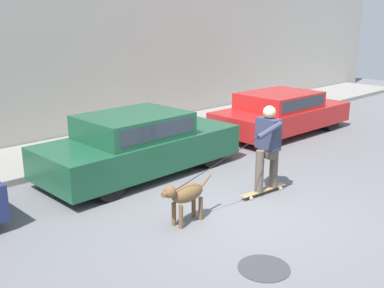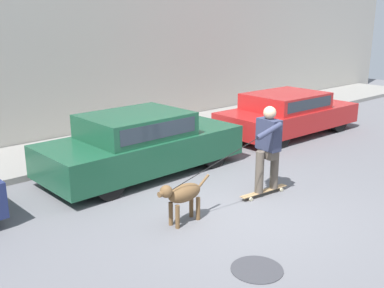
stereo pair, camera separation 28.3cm
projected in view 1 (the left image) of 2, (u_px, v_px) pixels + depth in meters
name	position (u px, v px, depth m)	size (l,w,h in m)	color
ground_plane	(243.00, 209.00, 7.69)	(36.00, 36.00, 0.00)	slate
back_wall	(55.00, 40.00, 11.36)	(32.00, 0.30, 5.23)	#ADA89E
sidewalk_curb	(89.00, 147.00, 11.13)	(30.00, 2.32, 0.13)	gray
parked_car_1	(139.00, 145.00, 9.29)	(4.33, 1.84, 1.30)	black
parked_car_2	(281.00, 113.00, 12.61)	(4.29, 1.88, 1.18)	black
dog	(185.00, 195.00, 7.04)	(1.07, 0.31, 0.73)	brown
skateboarder	(267.00, 145.00, 8.13)	(2.78, 0.64, 1.66)	beige
manhole_cover	(264.00, 268.00, 5.87)	(0.69, 0.69, 0.01)	#38383D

